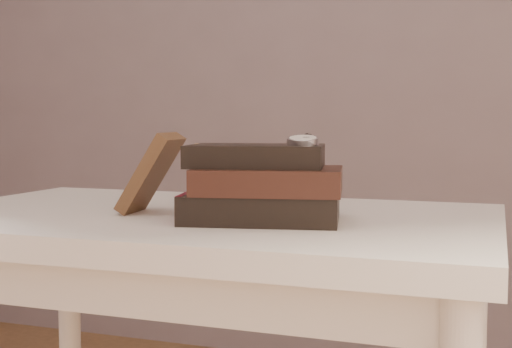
% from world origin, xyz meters
% --- Properties ---
extents(table, '(1.00, 0.60, 0.75)m').
position_xyz_m(table, '(0.00, 0.35, 0.66)').
color(table, silver).
rests_on(table, ground).
extents(book_stack, '(0.28, 0.21, 0.12)m').
position_xyz_m(book_stack, '(0.13, 0.29, 0.81)').
color(book_stack, black).
rests_on(book_stack, table).
extents(journal, '(0.11, 0.10, 0.14)m').
position_xyz_m(journal, '(-0.08, 0.31, 0.82)').
color(journal, '#3D2617').
rests_on(journal, table).
extents(pocket_watch, '(0.06, 0.16, 0.02)m').
position_xyz_m(pocket_watch, '(0.20, 0.29, 0.88)').
color(pocket_watch, silver).
rests_on(pocket_watch, book_stack).
extents(eyeglasses, '(0.12, 0.14, 0.05)m').
position_xyz_m(eyeglasses, '(0.03, 0.36, 0.82)').
color(eyeglasses, silver).
rests_on(eyeglasses, book_stack).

